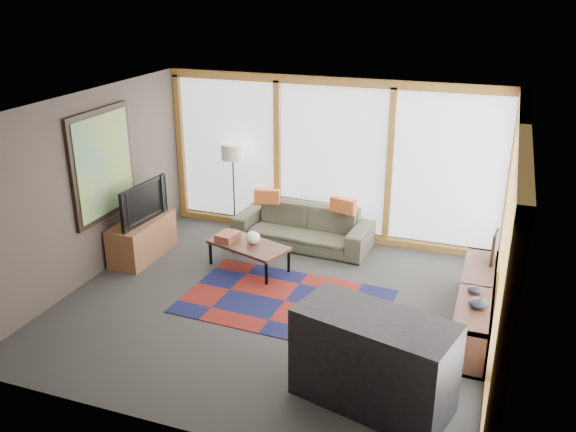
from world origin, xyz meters
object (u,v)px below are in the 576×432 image
(floor_lamp, at_px, (234,187))
(bar_counter, at_px, (373,360))
(bookshelf, at_px, (475,306))
(television, at_px, (138,202))
(tv_console, at_px, (142,238))
(sofa, at_px, (303,226))
(coffee_table, at_px, (249,256))

(floor_lamp, height_order, bar_counter, floor_lamp)
(bookshelf, bearing_deg, television, 175.94)
(bookshelf, bearing_deg, tv_console, 175.75)
(floor_lamp, bearing_deg, bookshelf, -24.73)
(floor_lamp, bearing_deg, television, -119.13)
(sofa, xyz_separation_m, floor_lamp, (-1.30, 0.25, 0.43))
(bookshelf, bearing_deg, coffee_table, 170.44)
(floor_lamp, distance_m, television, 1.74)
(floor_lamp, xyz_separation_m, coffee_table, (0.83, -1.32, -0.55))
(sofa, relative_size, tv_console, 1.80)
(bar_counter, bearing_deg, floor_lamp, 145.47)
(coffee_table, xyz_separation_m, bookshelf, (3.21, -0.54, 0.08))
(coffee_table, distance_m, bar_counter, 3.35)
(sofa, height_order, tv_console, sofa)
(bookshelf, relative_size, television, 2.12)
(sofa, relative_size, bookshelf, 0.97)
(sofa, distance_m, bookshelf, 3.17)
(floor_lamp, height_order, television, floor_lamp)
(bookshelf, height_order, television, television)
(coffee_table, xyz_separation_m, bar_counter, (2.35, -2.37, 0.29))
(sofa, height_order, coffee_table, sofa)
(tv_console, xyz_separation_m, television, (0.00, -0.02, 0.60))
(coffee_table, relative_size, bookshelf, 0.52)
(coffee_table, relative_size, bar_counter, 0.76)
(sofa, height_order, television, television)
(coffee_table, relative_size, tv_console, 0.97)
(bookshelf, bearing_deg, sofa, 149.49)
(floor_lamp, height_order, coffee_table, floor_lamp)
(floor_lamp, distance_m, bar_counter, 4.87)
(bar_counter, bearing_deg, bookshelf, 79.51)
(bookshelf, distance_m, bar_counter, 2.03)
(floor_lamp, bearing_deg, tv_console, -119.45)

